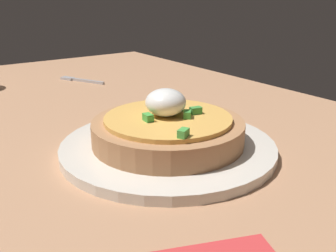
% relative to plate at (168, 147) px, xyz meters
% --- Properties ---
extents(dining_table, '(1.19, 0.84, 0.02)m').
position_rel_plate_xyz_m(dining_table, '(0.07, 0.07, -0.02)').
color(dining_table, tan).
rests_on(dining_table, ground).
extents(plate, '(0.25, 0.25, 0.01)m').
position_rel_plate_xyz_m(plate, '(0.00, 0.00, 0.00)').
color(plate, silver).
rests_on(plate, dining_table).
extents(pizza, '(0.17, 0.17, 0.06)m').
position_rel_plate_xyz_m(pizza, '(0.00, -0.00, 0.02)').
color(pizza, '#B27C50').
rests_on(pizza, plate).
extents(fork, '(0.10, 0.06, 0.00)m').
position_rel_plate_xyz_m(fork, '(0.40, -0.06, -0.00)').
color(fork, '#B7B7BC').
rests_on(fork, dining_table).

